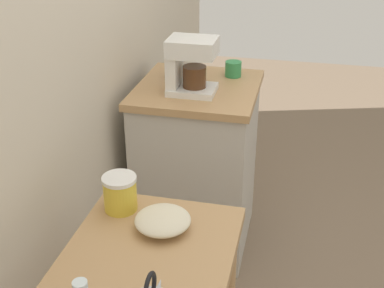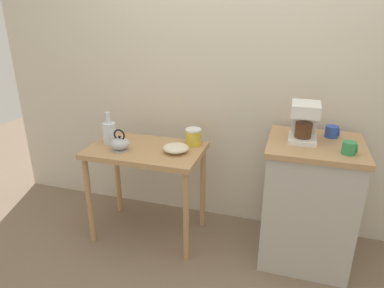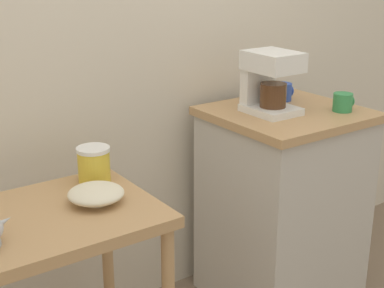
{
  "view_description": "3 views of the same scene",
  "coord_description": "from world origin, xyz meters",
  "px_view_note": "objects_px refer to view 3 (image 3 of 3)",
  "views": [
    {
      "loc": [
        -1.67,
        -0.45,
        1.78
      ],
      "look_at": [
        0.12,
        -0.04,
        0.84
      ],
      "focal_mm": 47.62,
      "sensor_mm": 36.0,
      "label": 1
    },
    {
      "loc": [
        0.45,
        -2.23,
        1.73
      ],
      "look_at": [
        -0.23,
        -0.02,
        0.82
      ],
      "focal_mm": 32.32,
      "sensor_mm": 36.0,
      "label": 2
    },
    {
      "loc": [
        -1.08,
        -1.65,
        1.55
      ],
      "look_at": [
        0.02,
        -0.09,
        0.9
      ],
      "focal_mm": 53.19,
      "sensor_mm": 36.0,
      "label": 3
    }
  ],
  "objects_px": {
    "bowl_stoneware": "(96,194)",
    "mug_blue": "(282,92)",
    "canister_enamel": "(94,164)",
    "coffee_maker": "(269,79)",
    "mug_tall_green": "(343,102)"
  },
  "relations": [
    {
      "from": "bowl_stoneware",
      "to": "mug_blue",
      "type": "xyz_separation_m",
      "value": [
        1.06,
        0.23,
        0.16
      ]
    },
    {
      "from": "mug_tall_green",
      "to": "mug_blue",
      "type": "bearing_deg",
      "value": 105.71
    },
    {
      "from": "mug_tall_green",
      "to": "mug_blue",
      "type": "height_order",
      "value": "mug_blue"
    },
    {
      "from": "mug_tall_green",
      "to": "bowl_stoneware",
      "type": "bearing_deg",
      "value": 177.22
    },
    {
      "from": "bowl_stoneware",
      "to": "coffee_maker",
      "type": "bearing_deg",
      "value": 7.81
    },
    {
      "from": "mug_blue",
      "to": "bowl_stoneware",
      "type": "bearing_deg",
      "value": -167.73
    },
    {
      "from": "coffee_maker",
      "to": "bowl_stoneware",
      "type": "bearing_deg",
      "value": -172.19
    },
    {
      "from": "coffee_maker",
      "to": "canister_enamel",
      "type": "bearing_deg",
      "value": 175.77
    },
    {
      "from": "canister_enamel",
      "to": "coffee_maker",
      "type": "distance_m",
      "value": 0.82
    },
    {
      "from": "mug_blue",
      "to": "canister_enamel",
      "type": "bearing_deg",
      "value": -176.87
    },
    {
      "from": "bowl_stoneware",
      "to": "mug_tall_green",
      "type": "bearing_deg",
      "value": -2.78
    },
    {
      "from": "mug_tall_green",
      "to": "coffee_maker",
      "type": "bearing_deg",
      "value": 147.52
    },
    {
      "from": "canister_enamel",
      "to": "mug_blue",
      "type": "bearing_deg",
      "value": 3.13
    },
    {
      "from": "bowl_stoneware",
      "to": "mug_blue",
      "type": "bearing_deg",
      "value": 12.27
    },
    {
      "from": "coffee_maker",
      "to": "mug_blue",
      "type": "distance_m",
      "value": 0.24
    }
  ]
}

